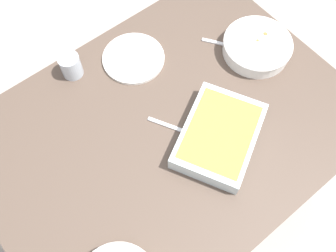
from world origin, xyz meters
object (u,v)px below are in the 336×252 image
(baking_dish, at_px, (219,135))
(spoon_by_stew, at_px, (232,46))
(drink_cup, at_px, (71,66))
(stew_bowl, at_px, (257,46))
(fork_on_table, at_px, (177,129))
(side_plate, at_px, (134,58))

(baking_dish, distance_m, spoon_by_stew, 0.38)
(baking_dish, xyz_separation_m, drink_cup, (0.22, -0.51, 0.00))
(stew_bowl, bearing_deg, drink_cup, -30.65)
(stew_bowl, relative_size, baking_dish, 0.66)
(spoon_by_stew, bearing_deg, stew_bowl, 125.48)
(fork_on_table, bearing_deg, baking_dish, 125.44)
(baking_dish, distance_m, side_plate, 0.42)
(baking_dish, relative_size, side_plate, 1.67)
(spoon_by_stew, bearing_deg, side_plate, -29.69)
(stew_bowl, xyz_separation_m, spoon_by_stew, (0.05, -0.07, -0.03))
(drink_cup, height_order, fork_on_table, drink_cup)
(stew_bowl, xyz_separation_m, baking_dish, (0.34, 0.18, 0.00))
(baking_dish, relative_size, spoon_by_stew, 2.40)
(drink_cup, xyz_separation_m, spoon_by_stew, (-0.51, 0.26, -0.03))
(stew_bowl, xyz_separation_m, fork_on_table, (0.42, 0.07, -0.03))
(baking_dish, bearing_deg, spoon_by_stew, -139.87)
(stew_bowl, bearing_deg, side_plate, -34.32)
(baking_dish, distance_m, fork_on_table, 0.14)
(spoon_by_stew, bearing_deg, baking_dish, 40.13)
(drink_cup, distance_m, spoon_by_stew, 0.58)
(spoon_by_stew, distance_m, fork_on_table, 0.39)
(drink_cup, bearing_deg, baking_dish, 113.65)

